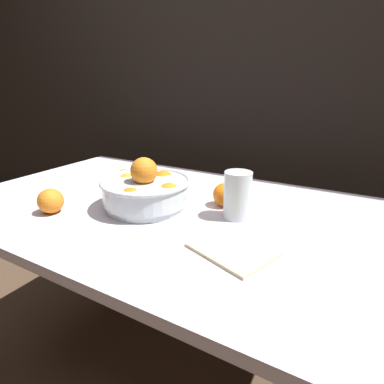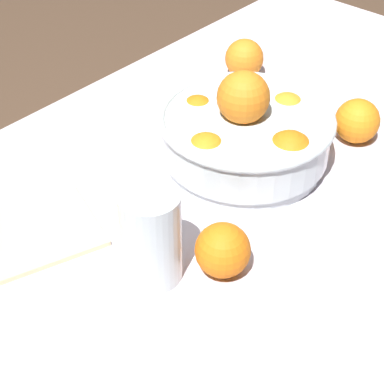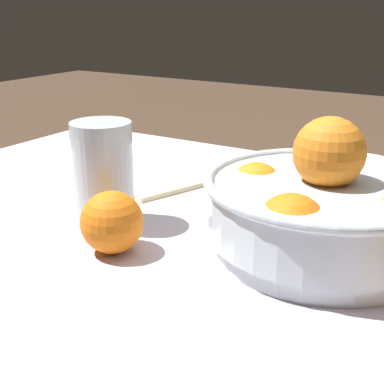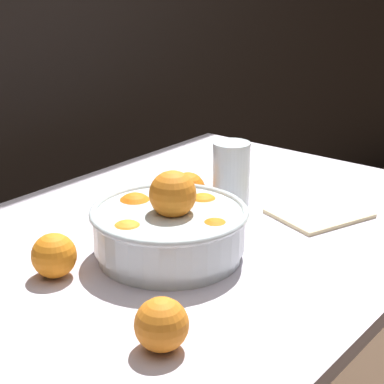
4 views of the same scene
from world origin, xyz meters
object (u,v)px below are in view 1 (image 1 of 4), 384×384
Objects in this scene: fruit_bowl at (147,190)px; orange_loose_near_bowl at (125,179)px; orange_loose_front at (51,201)px; orange_loose_aside at (225,195)px; juice_glass at (237,197)px.

orange_loose_near_bowl is (-0.18, 0.10, -0.02)m from fruit_bowl.
orange_loose_front is 0.53m from orange_loose_aside.
orange_loose_aside is at bearing 31.36° from fruit_bowl.
orange_loose_aside is (0.21, 0.13, -0.02)m from fruit_bowl.
orange_loose_near_bowl is at bearing 80.36° from orange_loose_front.
orange_loose_front is at bearing -144.87° from orange_loose_aside.
orange_loose_near_bowl is 1.01× the size of orange_loose_aside.
fruit_bowl reaches higher than orange_loose_front.
orange_loose_near_bowl is (-0.46, 0.04, -0.03)m from juice_glass.
orange_loose_near_bowl and orange_loose_front have the same top height.
orange_loose_front is 1.01× the size of orange_loose_aside.
orange_loose_front is at bearing -99.64° from orange_loose_near_bowl.
fruit_bowl reaches higher than orange_loose_near_bowl.
juice_glass is at bearing -4.76° from orange_loose_near_bowl.
fruit_bowl is at bearing -167.15° from juice_glass.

